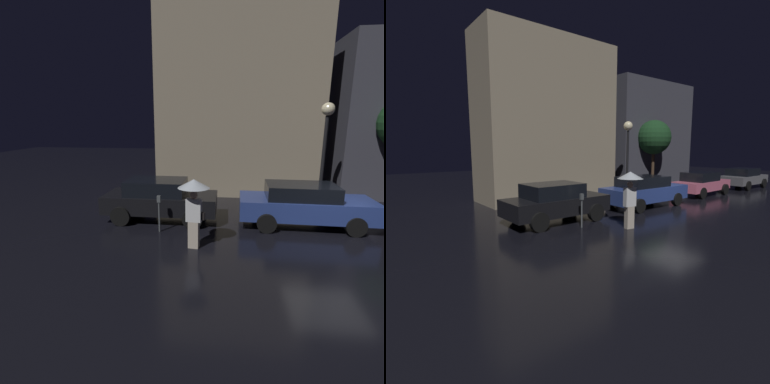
# 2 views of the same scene
# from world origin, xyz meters

# --- Properties ---
(ground_plane) EXTENTS (60.00, 60.00, 0.00)m
(ground_plane) POSITION_xyz_m (0.00, 0.00, 0.00)
(ground_plane) COLOR black
(building_facade_left) EXTENTS (7.91, 3.00, 8.85)m
(building_facade_left) POSITION_xyz_m (-2.97, 6.50, 4.42)
(building_facade_left) COLOR gray
(building_facade_left) RESTS_ON ground
(parked_car_black) EXTENTS (4.20, 2.00, 1.55)m
(parked_car_black) POSITION_xyz_m (-5.90, 1.38, 0.81)
(parked_car_black) COLOR black
(parked_car_black) RESTS_ON ground
(parked_car_blue) EXTENTS (4.65, 2.01, 1.52)m
(parked_car_blue) POSITION_xyz_m (-0.64, 1.29, 0.80)
(parked_car_blue) COLOR navy
(parked_car_blue) RESTS_ON ground
(pedestrian_with_umbrella) EXTENTS (0.92, 0.92, 2.08)m
(pedestrian_with_umbrella) POSITION_xyz_m (-4.32, -1.10, 1.56)
(pedestrian_with_umbrella) COLOR beige
(pedestrian_with_umbrella) RESTS_ON ground
(parking_meter) EXTENTS (0.12, 0.10, 1.27)m
(parking_meter) POSITION_xyz_m (-5.63, 0.05, 0.78)
(parking_meter) COLOR #4C5154
(parking_meter) RESTS_ON ground
(street_lamp_near) EXTENTS (0.52, 0.52, 4.40)m
(street_lamp_near) POSITION_xyz_m (0.55, 3.59, 3.36)
(street_lamp_near) COLOR black
(street_lamp_near) RESTS_ON ground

